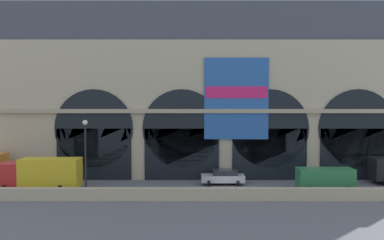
# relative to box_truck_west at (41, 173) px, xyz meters

# --- Properties ---
(ground_plane) EXTENTS (200.00, 200.00, 0.00)m
(ground_plane) POSITION_rel_box_truck_west_xyz_m (17.90, 0.69, -1.70)
(ground_plane) COLOR slate
(quay_parapet_wall) EXTENTS (90.00, 0.70, 1.09)m
(quay_parapet_wall) POSITION_rel_box_truck_west_xyz_m (17.90, -3.63, -1.16)
(quay_parapet_wall) COLOR #BCAD8C
(quay_parapet_wall) RESTS_ON ground
(station_building) EXTENTS (49.21, 5.10, 19.36)m
(station_building) POSITION_rel_box_truck_west_xyz_m (17.94, 8.03, 7.65)
(station_building) COLOR #BCAD8C
(station_building) RESTS_ON ground
(box_truck_west) EXTENTS (7.50, 2.91, 3.12)m
(box_truck_west) POSITION_rel_box_truck_west_xyz_m (0.00, 0.00, 0.00)
(box_truck_west) COLOR red
(box_truck_west) RESTS_ON ground
(car_center) EXTENTS (4.40, 2.22, 1.55)m
(car_center) POSITION_rel_box_truck_west_xyz_m (17.47, 3.15, -0.90)
(car_center) COLOR #ADB2B7
(car_center) RESTS_ON ground
(van_mideast) EXTENTS (5.20, 2.48, 2.20)m
(van_mideast) POSITION_rel_box_truck_west_xyz_m (26.85, -0.07, -0.45)
(van_mideast) COLOR #2D7A42
(van_mideast) RESTS_ON ground
(street_lamp_quayside) EXTENTS (0.44, 0.44, 6.90)m
(street_lamp_quayside) POSITION_rel_box_truck_west_xyz_m (4.95, -2.83, 2.71)
(street_lamp_quayside) COLOR black
(street_lamp_quayside) RESTS_ON ground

